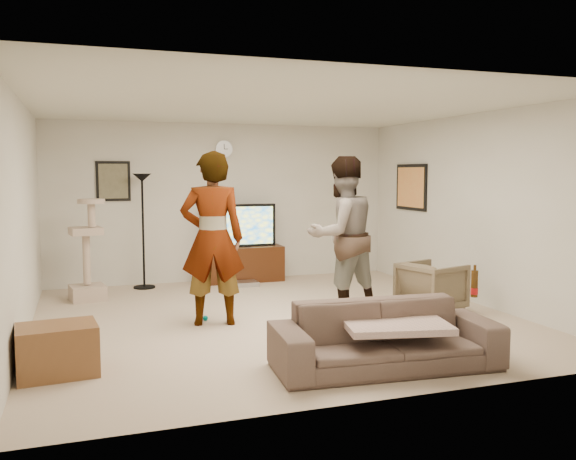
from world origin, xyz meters
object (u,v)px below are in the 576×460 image
object	(u,v)px
armchair	(432,287)
person_left	(212,239)
side_table	(57,350)
tv_stand	(241,264)
sofa	(386,336)
person_right	(342,235)
cat_tree	(86,249)
floor_lamp	(143,232)
tv	(240,225)
beer_bottle	(474,284)

from	to	relation	value
armchair	person_left	bearing A→B (deg)	67.18
armchair	side_table	size ratio (longest dim) A/B	1.05
tv_stand	sofa	bearing A→B (deg)	-88.34
side_table	person_right	bearing A→B (deg)	22.11
cat_tree	sofa	xyz separation A→B (m)	(2.46, -3.90, -0.40)
floor_lamp	tv_stand	bearing A→B (deg)	2.36
tv	person_right	size ratio (longest dim) A/B	0.59
floor_lamp	side_table	size ratio (longest dim) A/B	2.62
tv_stand	side_table	distance (m)	4.63
floor_lamp	armchair	distance (m)	4.28
sofa	armchair	distance (m)	2.38
floor_lamp	person_left	distance (m)	2.54
beer_bottle	tv_stand	bearing A→B (deg)	102.85
sofa	tv_stand	bearing A→B (deg)	96.30
tv	person_left	world-z (taller)	person_left
floor_lamp	cat_tree	distance (m)	1.04
person_right	beer_bottle	size ratio (longest dim) A/B	7.70
tv_stand	cat_tree	size ratio (longest dim) A/B	0.96
beer_bottle	side_table	xyz separation A→B (m)	(-3.65, 0.76, -0.49)
tv	floor_lamp	xyz separation A→B (m)	(-1.51, -0.06, -0.04)
tv_stand	tv	xyz separation A→B (m)	(0.00, 0.00, 0.62)
person_left	sofa	world-z (taller)	person_left
armchair	tv	bearing A→B (deg)	14.43
side_table	cat_tree	bearing A→B (deg)	84.91
person_left	sofa	distance (m)	2.43
person_left	armchair	world-z (taller)	person_left
tv_stand	armchair	bearing A→B (deg)	-58.60
person_right	sofa	bearing A→B (deg)	66.07
tv_stand	beer_bottle	size ratio (longest dim) A/B	5.36
floor_lamp	side_table	world-z (taller)	floor_lamp
person_left	side_table	size ratio (longest dim) A/B	3.02
tv_stand	armchair	xyz separation A→B (m)	(1.72, -2.82, 0.03)
tv_stand	cat_tree	xyz separation A→B (m)	(-2.33, -0.69, 0.41)
tv	side_table	world-z (taller)	tv
tv	cat_tree	xyz separation A→B (m)	(-2.33, -0.69, -0.20)
sofa	side_table	size ratio (longest dim) A/B	3.05
sofa	armchair	size ratio (longest dim) A/B	2.90
sofa	beer_bottle	xyz separation A→B (m)	(0.91, 0.00, 0.41)
person_right	side_table	world-z (taller)	person_right
tv	cat_tree	size ratio (longest dim) A/B	0.82
floor_lamp	tv	bearing A→B (deg)	2.36
tv_stand	side_table	xyz separation A→B (m)	(-2.60, -3.83, -0.06)
cat_tree	side_table	bearing A→B (deg)	-95.09
beer_bottle	person_right	bearing A→B (deg)	101.34
floor_lamp	sofa	size ratio (longest dim) A/B	0.86
person_left	beer_bottle	distance (m)	2.89
armchair	cat_tree	bearing A→B (deg)	45.33
tv	person_right	distance (m)	2.59
tv	cat_tree	world-z (taller)	cat_tree
tv	person_left	xyz separation A→B (m)	(-0.98, -2.54, 0.09)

